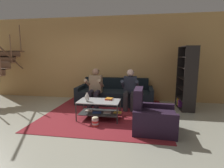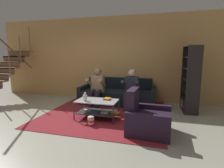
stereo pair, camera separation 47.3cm
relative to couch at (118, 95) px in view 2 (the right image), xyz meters
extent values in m
plane|color=#AAAA97|center=(-0.63, -1.89, -0.28)|extent=(16.80, 16.80, 0.00)
cube|color=tan|center=(-0.63, 0.57, 1.17)|extent=(8.40, 0.12, 2.90)
cube|color=#8B5F45|center=(-3.90, -0.81, 0.67)|extent=(0.96, 0.26, 0.04)
cube|color=#8B5F45|center=(-3.90, -0.55, 0.86)|extent=(0.96, 0.26, 0.04)
cube|color=brown|center=(-3.90, -0.67, 0.79)|extent=(0.96, 0.02, 0.19)
cube|color=#8B5F45|center=(-3.90, -0.30, 1.06)|extent=(0.96, 0.26, 0.04)
cube|color=brown|center=(-3.90, -0.42, 0.98)|extent=(0.96, 0.02, 0.19)
cube|color=#8B5F45|center=(-3.90, -0.04, 1.25)|extent=(0.96, 0.26, 0.04)
cube|color=brown|center=(-3.90, -0.16, 1.17)|extent=(0.96, 0.02, 0.19)
cube|color=#8B5F45|center=(-3.90, 0.21, 1.44)|extent=(0.96, 0.26, 0.04)
cube|color=brown|center=(-3.90, 0.10, 1.36)|extent=(0.96, 0.02, 0.19)
cylinder|color=#8B5F45|center=(-3.46, -0.81, 1.14)|extent=(0.04, 0.04, 0.90)
cylinder|color=#8B5F45|center=(-3.46, -0.30, 1.53)|extent=(0.04, 0.04, 0.90)
cylinder|color=#8B5F45|center=(-3.46, 0.21, 1.91)|extent=(0.04, 0.04, 0.90)
cylinder|color=brown|center=(-3.46, -0.81, 1.59)|extent=(0.05, 2.08, 1.58)
cube|color=black|center=(0.00, -0.05, -0.06)|extent=(2.19, 0.94, 0.44)
cube|color=black|center=(0.00, 0.33, 0.35)|extent=(2.19, 0.18, 0.37)
cube|color=black|center=(-1.16, -0.05, 0.00)|extent=(0.13, 0.94, 0.56)
cube|color=black|center=(1.16, -0.05, 0.00)|extent=(0.13, 0.94, 0.56)
cylinder|color=black|center=(-0.63, -0.83, -0.06)|extent=(0.14, 0.14, 0.44)
cylinder|color=black|center=(-0.43, -0.83, -0.06)|extent=(0.14, 0.14, 0.44)
cylinder|color=black|center=(-0.63, -0.65, 0.20)|extent=(0.14, 0.42, 0.14)
cylinder|color=black|center=(-0.43, -0.65, 0.20)|extent=(0.14, 0.42, 0.14)
cube|color=#987E61|center=(-0.53, -0.44, 0.43)|extent=(0.38, 0.22, 0.53)
cylinder|color=#987E61|center=(-0.73, -0.62, 0.48)|extent=(0.09, 0.49, 0.31)
cylinder|color=#987E61|center=(-0.32, -0.62, 0.48)|extent=(0.09, 0.49, 0.31)
sphere|color=#926852|center=(-0.53, -0.44, 0.80)|extent=(0.21, 0.21, 0.21)
ellipsoid|color=black|center=(-0.53, -0.42, 0.82)|extent=(0.21, 0.21, 0.13)
cylinder|color=#2D2C2E|center=(0.43, -0.83, -0.06)|extent=(0.14, 0.14, 0.44)
cylinder|color=#2D2C2E|center=(0.63, -0.83, -0.06)|extent=(0.14, 0.14, 0.44)
cylinder|color=#2D2C2E|center=(0.43, -0.65, 0.20)|extent=(0.14, 0.42, 0.14)
cylinder|color=#2D2C2E|center=(0.63, -0.65, 0.20)|extent=(0.14, 0.42, 0.14)
cube|color=#272B39|center=(0.53, -0.44, 0.42)|extent=(0.38, 0.22, 0.52)
cylinder|color=#272B39|center=(0.32, -0.62, 0.47)|extent=(0.09, 0.49, 0.31)
cylinder|color=#272B39|center=(0.73, -0.62, 0.47)|extent=(0.09, 0.49, 0.31)
sphere|color=beige|center=(0.53, -0.44, 0.79)|extent=(0.21, 0.21, 0.21)
ellipsoid|color=black|center=(0.53, -0.42, 0.81)|extent=(0.21, 0.21, 0.13)
cube|color=#B4B9BE|center=(-0.17, -1.52, 0.18)|extent=(1.02, 0.60, 0.02)
cube|color=#363A3B|center=(-0.17, -1.52, -0.11)|extent=(0.93, 0.55, 0.02)
cylinder|color=#343733|center=(-0.67, -1.80, -0.04)|extent=(0.03, 0.03, 0.46)
cylinder|color=#343733|center=(0.32, -1.80, -0.04)|extent=(0.03, 0.03, 0.46)
cylinder|color=#343733|center=(-0.67, -1.23, -0.04)|extent=(0.03, 0.03, 0.46)
cylinder|color=#343733|center=(0.32, -1.23, -0.04)|extent=(0.03, 0.03, 0.46)
cube|color=silver|center=(-0.44, -1.50, -0.09)|extent=(0.19, 0.13, 0.03)
cube|color=#2A58B2|center=(-0.21, -1.58, -0.10)|extent=(0.23, 0.16, 0.02)
cube|color=silver|center=(0.04, -1.57, -0.09)|extent=(0.19, 0.14, 0.03)
cube|color=gold|center=(0.30, -1.50, -0.09)|extent=(0.20, 0.16, 0.02)
cube|color=maroon|center=(-0.09, -0.88, -0.27)|extent=(3.14, 3.47, 0.01)
cube|color=#925754|center=(-0.09, -0.88, -0.27)|extent=(1.73, 1.91, 0.00)
ellipsoid|color=silver|center=(-0.44, -1.63, 0.28)|extent=(0.11, 0.11, 0.19)
cylinder|color=silver|center=(-0.44, -1.63, 0.38)|extent=(0.05, 0.05, 0.04)
cube|color=red|center=(0.05, -1.39, 0.20)|extent=(0.17, 0.14, 0.02)
cube|color=orange|center=(0.06, -1.39, 0.22)|extent=(0.19, 0.19, 0.02)
cube|color=black|center=(2.13, 0.18, 0.64)|extent=(0.36, 0.03, 1.83)
cube|color=black|center=(2.16, -0.66, 0.64)|extent=(0.36, 0.03, 1.83)
cube|color=black|center=(2.31, -0.24, 0.64)|extent=(0.05, 0.87, 1.83)
cube|color=black|center=(2.14, -0.24, -0.27)|extent=(0.38, 0.84, 0.02)
cube|color=black|center=(2.14, -0.24, 0.03)|extent=(0.38, 0.84, 0.02)
cube|color=black|center=(2.14, -0.24, 0.33)|extent=(0.38, 0.84, 0.02)
cube|color=black|center=(2.14, -0.24, 0.64)|extent=(0.38, 0.84, 0.02)
cube|color=black|center=(2.14, -0.24, 0.94)|extent=(0.38, 0.84, 0.02)
cube|color=black|center=(2.14, -0.24, 1.25)|extent=(0.38, 0.84, 0.02)
cube|color=black|center=(2.14, -0.24, 1.54)|extent=(0.38, 0.84, 0.02)
cube|color=purple|center=(2.10, 0.15, -0.15)|extent=(0.26, 0.04, 0.22)
cube|color=green|center=(2.11, 0.10, -0.15)|extent=(0.26, 0.05, 0.21)
cube|color=gold|center=(2.12, 0.05, -0.14)|extent=(0.27, 0.04, 0.23)
cube|color=#69A0AF|center=(2.13, 0.00, -0.18)|extent=(0.30, 0.04, 0.16)
cube|color=orange|center=(2.12, -0.04, -0.14)|extent=(0.28, 0.04, 0.24)
cube|color=orange|center=(2.14, -0.08, -0.17)|extent=(0.31, 0.05, 0.17)
cube|color=#8C3293|center=(2.12, -0.14, -0.15)|extent=(0.27, 0.06, 0.21)
cube|color=purple|center=(2.10, -0.19, -0.16)|extent=(0.23, 0.04, 0.19)
cube|color=#28182D|center=(1.14, -2.03, -0.07)|extent=(0.88, 0.63, 0.41)
cube|color=#28182D|center=(0.79, -2.01, 0.37)|extent=(0.19, 0.59, 0.49)
cube|color=#28182D|center=(1.12, -2.37, -0.02)|extent=(0.85, 0.16, 0.51)
cube|color=#28182D|center=(1.16, -1.68, -0.02)|extent=(0.85, 0.16, 0.51)
cylinder|color=red|center=(-0.15, -1.99, -0.25)|extent=(0.15, 0.15, 0.04)
cylinder|color=white|center=(-0.15, -1.99, -0.21)|extent=(0.15, 0.15, 0.04)
cylinder|color=red|center=(-0.15, -1.99, -0.16)|extent=(0.15, 0.15, 0.04)
cylinder|color=white|center=(-0.15, -1.99, -0.12)|extent=(0.15, 0.15, 0.04)
ellipsoid|color=beige|center=(-0.15, -1.99, -0.08)|extent=(0.14, 0.14, 0.05)
camera|label=1|loc=(0.83, -5.58, 1.28)|focal=28.00mm
camera|label=2|loc=(1.29, -5.48, 1.28)|focal=28.00mm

